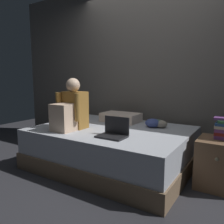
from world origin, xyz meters
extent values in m
plane|color=#2D2D33|center=(0.00, 0.00, 0.00)|extent=(8.00, 8.00, 0.00)
cube|color=#605B56|center=(0.00, 1.20, 1.35)|extent=(5.60, 0.10, 2.70)
cube|color=#7A6047|center=(-0.20, 0.30, 0.10)|extent=(2.00, 1.50, 0.21)
cube|color=#B2B7C1|center=(-0.20, 0.30, 0.36)|extent=(1.96, 1.46, 0.31)
cube|color=brown|center=(1.10, 0.40, 0.26)|extent=(0.44, 0.44, 0.53)
sphere|color=gray|center=(1.10, 0.18, 0.38)|extent=(0.04, 0.04, 0.04)
cube|color=olive|center=(-0.62, 0.06, 0.76)|extent=(0.30, 0.20, 0.48)
sphere|color=beige|center=(-0.62, 0.03, 1.08)|extent=(0.18, 0.18, 0.18)
cube|color=beige|center=(-0.62, -0.16, 0.69)|extent=(0.26, 0.24, 0.34)
cylinder|color=olive|center=(-0.78, -0.08, 0.82)|extent=(0.07, 0.07, 0.34)
cylinder|color=olive|center=(-0.46, -0.08, 0.82)|extent=(0.07, 0.07, 0.34)
cube|color=black|center=(0.05, -0.11, 0.53)|extent=(0.32, 0.22, 0.02)
cube|color=black|center=(0.05, 0.00, 0.64)|extent=(0.32, 0.01, 0.20)
cube|color=#8CB2EA|center=(0.05, 0.00, 0.64)|extent=(0.29, 0.00, 0.18)
cube|color=beige|center=(-0.32, 0.75, 0.58)|extent=(0.56, 0.36, 0.13)
ellipsoid|color=#3D4C8E|center=(0.24, 0.63, 0.57)|extent=(0.21, 0.18, 0.11)
ellipsoid|color=gray|center=(0.33, 0.67, 0.57)|extent=(0.18, 0.15, 0.10)
ellipsoid|color=#4C6B56|center=(0.30, 0.67, 0.57)|extent=(0.19, 0.16, 0.10)
camera|label=1|loc=(1.36, -2.18, 1.18)|focal=36.32mm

